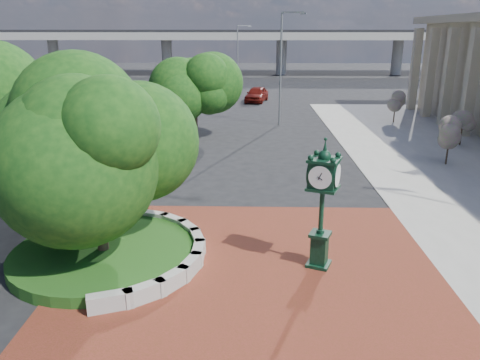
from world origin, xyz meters
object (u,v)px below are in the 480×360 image
Objects in this scene: parked_car at (257,94)px; street_lamp_far at (239,55)px; street_lamp_near at (283,61)px; post_clock at (322,199)px.

street_lamp_far reaches higher than parked_car.
parked_car is 13.86m from street_lamp_near.
post_clock is at bearing -74.45° from parked_car.
post_clock is 43.40m from street_lamp_far.
street_lamp_near is 1.10× the size of street_lamp_far.
parked_car is at bearing 92.67° from post_clock.
street_lamp_near is at bearing -68.64° from parked_car.
parked_car is 0.60× the size of street_lamp_far.
parked_car is 0.55× the size of street_lamp_near.
post_clock reaches higher than parked_car.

